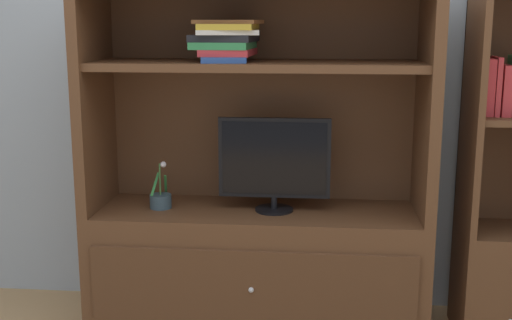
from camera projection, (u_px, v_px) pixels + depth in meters
The scene contains 7 objects.
painted_rear_wall at pixel (264, 33), 3.30m from camera, with size 6.00×0.10×2.80m, color #9EA8B2.
media_console at pixel (257, 226), 3.16m from camera, with size 1.58×0.54×1.60m.
tv_monitor at pixel (274, 162), 3.06m from camera, with size 0.52×0.18×0.44m.
potted_plant at pixel (161, 200), 3.15m from camera, with size 0.10×0.12×0.23m.
magazine_stack at pixel (227, 40), 2.98m from camera, with size 0.32×0.36×0.18m.
bookshelf_tall at pixel (506, 219), 3.04m from camera, with size 0.40×0.38×1.66m.
upright_book_row at pixel (504, 88), 2.91m from camera, with size 0.18×0.17×0.26m.
Camera 1 is at (0.29, -2.60, 1.46)m, focal length 46.40 mm.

